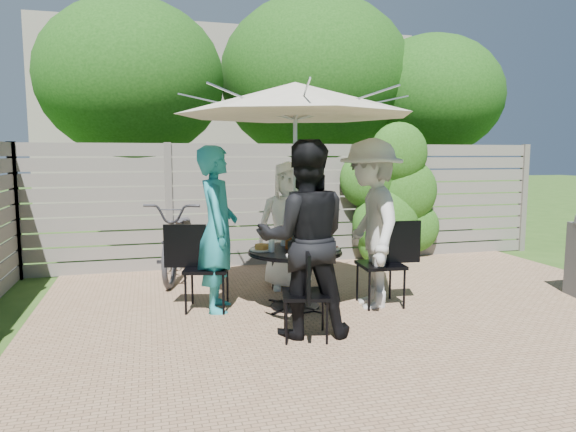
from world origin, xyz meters
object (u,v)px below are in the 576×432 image
object	(u,v)px
plate_extra	(315,252)
plate_front	(299,254)
glass_front	(308,247)
umbrella	(295,99)
person_left	(217,229)
person_right	(371,224)
chair_left	(206,285)
person_front	(304,239)
syrup_jug	(289,242)
person_back	(288,226)
glass_left	(272,245)
plate_right	(328,247)
chair_right	(382,281)
chair_front	(305,312)
glass_back	(283,239)
patio_table	(295,268)
coffee_cup	(302,241)
chair_back	(287,263)
bicycle	(181,238)
plate_left	(262,248)

from	to	relation	value
plate_extra	plate_front	bearing A→B (deg)	-171.77
glass_front	umbrella	bearing A→B (deg)	101.79
person_left	person_right	bearing A→B (deg)	-90.00
chair_left	person_right	xyz separation A→B (m)	(1.77, -0.32, 0.64)
person_front	plate_extra	xyz separation A→B (m)	(0.27, 0.49, -0.23)
chair_left	syrup_jug	size ratio (longest dim) A/B	5.90
glass_front	plate_extra	bearing A→B (deg)	-38.47
person_back	plate_extra	world-z (taller)	person_back
umbrella	glass_left	distance (m)	1.55
chair_left	plate_extra	xyz separation A→B (m)	(1.07, -0.50, 0.40)
person_back	plate_right	distance (m)	0.91
chair_right	plate_right	distance (m)	0.72
chair_front	plate_extra	world-z (taller)	chair_front
glass_back	patio_table	bearing A→B (deg)	-78.21
person_back	coffee_cup	distance (m)	0.62
coffee_cup	chair_right	bearing A→B (deg)	-24.35
plate_right	glass_left	distance (m)	0.63
chair_right	coffee_cup	bearing A→B (deg)	-20.23
chair_right	plate_extra	size ratio (longest dim) A/B	3.97
chair_left	person_right	size ratio (longest dim) A/B	0.51
person_right	plate_front	bearing A→B (deg)	-66.55
plate_right	chair_back	bearing A→B (deg)	100.25
umbrella	plate_front	bearing A→B (deg)	-100.21
plate_right	plate_extra	world-z (taller)	same
umbrella	bicycle	bearing A→B (deg)	121.08
chair_back	glass_left	world-z (taller)	chair_back
glass_front	person_back	bearing A→B (deg)	85.29
coffee_cup	bicycle	size ratio (longest dim) A/B	0.06
patio_table	chair_left	bearing A→B (deg)	169.72
chair_right	glass_left	distance (m)	1.31
glass_back	syrup_jug	xyz separation A→B (m)	(0.01, -0.21, 0.01)
glass_back	syrup_jug	bearing A→B (deg)	-88.12
glass_back	chair_left	bearing A→B (deg)	-173.50
person_front	glass_left	size ratio (longest dim) A/B	12.97
chair_right	plate_front	xyz separation A→B (m)	(-1.01, -0.18, 0.39)
plate_right	chair_left	bearing A→B (deg)	169.74
person_right	glass_back	size ratio (longest dim) A/B	13.24
person_front	glass_left	xyz separation A→B (m)	(-0.13, 0.76, -0.18)
umbrella	chair_right	xyz separation A→B (m)	(0.95, -0.17, -1.97)
patio_table	person_back	bearing A→B (deg)	79.79
chair_front	plate_extra	size ratio (longest dim) A/B	3.58
patio_table	glass_front	world-z (taller)	glass_front
umbrella	chair_left	size ratio (longest dim) A/B	3.08
plate_front	syrup_jug	size ratio (longest dim) A/B	1.63
person_right	plate_front	distance (m)	0.94
person_right	chair_front	bearing A→B (deg)	-40.74
person_left	person_right	world-z (taller)	person_right
bicycle	umbrella	bearing A→B (deg)	-45.04
umbrella	plate_left	size ratio (longest dim) A/B	11.19
person_right	glass_front	distance (m)	0.80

